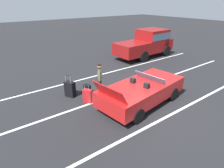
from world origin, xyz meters
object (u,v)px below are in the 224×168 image
object	(u,v)px
parked_pickup_truck_near	(148,43)
suitcase_medium_bright	(88,96)
suitcase_small_carryon	(87,90)
traveler_person	(100,79)
convertible_car	(145,90)
suitcase_large_black	(70,89)

from	to	relation	value
parked_pickup_truck_near	suitcase_medium_bright	bearing A→B (deg)	-155.70
suitcase_small_carryon	traveler_person	size ratio (longest dim) A/B	0.30
convertible_car	parked_pickup_truck_near	size ratio (longest dim) A/B	0.87
suitcase_large_black	traveler_person	xyz separation A→B (m)	(1.10, -0.90, 0.56)
suitcase_small_carryon	parked_pickup_truck_near	distance (m)	8.01
suitcase_large_black	suitcase_medium_bright	distance (m)	1.06
suitcase_large_black	parked_pickup_truck_near	xyz separation A→B (m)	(8.08, 2.79, 0.73)
suitcase_medium_bright	traveler_person	world-z (taller)	traveler_person
suitcase_small_carryon	parked_pickup_truck_near	world-z (taller)	parked_pickup_truck_near
convertible_car	suitcase_medium_bright	bearing A→B (deg)	137.00
suitcase_medium_bright	suitcase_small_carryon	distance (m)	0.77
suitcase_large_black	traveler_person	distance (m)	1.53
parked_pickup_truck_near	convertible_car	bearing A→B (deg)	-138.87
suitcase_medium_bright	parked_pickup_truck_near	bearing A→B (deg)	-6.45
suitcase_small_carryon	traveler_person	world-z (taller)	traveler_person
convertible_car	traveler_person	bearing A→B (deg)	123.62
suitcase_large_black	traveler_person	world-z (taller)	traveler_person
suitcase_medium_bright	traveler_person	size ratio (longest dim) A/B	0.53
suitcase_small_carryon	suitcase_medium_bright	bearing A→B (deg)	49.81
convertible_car	traveler_person	world-z (taller)	traveler_person
convertible_car	traveler_person	size ratio (longest dim) A/B	2.65
suitcase_large_black	traveler_person	size ratio (longest dim) A/B	0.68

